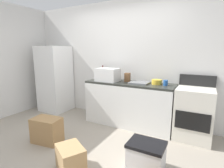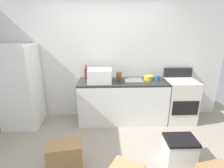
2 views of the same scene
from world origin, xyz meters
name	(u,v)px [view 1 (image 1 of 2)]	position (x,y,z in m)	size (l,w,h in m)	color
ground_plane	(82,147)	(0.00, 0.00, 0.00)	(6.00, 6.00, 0.00)	#9E9384
wall_back	(124,61)	(0.00, 1.55, 1.30)	(5.00, 0.10, 2.60)	silver
kitchen_counter	(129,104)	(0.30, 1.20, 0.45)	(1.80, 0.60, 0.90)	white
refrigerator	(55,79)	(-1.75, 1.15, 0.82)	(0.68, 0.66, 1.64)	white
stove_oven	(194,113)	(1.52, 1.21, 0.47)	(0.60, 0.61, 1.10)	silver
microwave	(108,75)	(-0.17, 1.12, 1.04)	(0.46, 0.34, 0.27)	white
sink_basin	(139,83)	(0.52, 1.18, 0.92)	(0.36, 0.32, 0.03)	slate
wine_bottle	(103,74)	(-0.46, 1.40, 1.01)	(0.07, 0.07, 0.30)	#591E19
coffee_mug	(166,83)	(1.01, 1.21, 0.95)	(0.08, 0.08, 0.10)	#2659A5
knife_block	(127,77)	(0.22, 1.27, 0.99)	(0.10, 0.10, 0.18)	brown
mixing_bowl	(157,82)	(0.84, 1.26, 0.95)	(0.19, 0.19, 0.09)	gold
cardboard_box_large	(71,158)	(0.20, -0.48, 0.16)	(0.39, 0.30, 0.32)	tan
cardboard_box_small	(47,130)	(-0.63, -0.14, 0.21)	(0.48, 0.30, 0.42)	#A37A4C
storage_bin	(146,156)	(1.06, -0.02, 0.19)	(0.46, 0.36, 0.38)	silver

